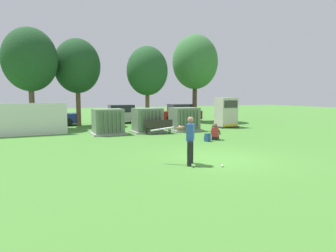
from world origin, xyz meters
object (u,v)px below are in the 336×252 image
Objects in this scene: transformer_mid_west at (147,121)px; batter at (189,138)px; parked_car_leftmost at (51,117)px; backpack at (207,137)px; transformer_west at (108,122)px; park_bench at (159,126)px; generator_enclosure at (226,113)px; transformer_mid_east at (184,120)px; seated_spectator at (215,133)px; parked_car_left_of_center at (120,115)px; parked_car_right_of_center at (179,113)px; sports_ball at (222,166)px.

batter is at bearing -101.79° from transformer_mid_west.
batter reaches higher than transformer_mid_west.
parked_car_leftmost is at bearing 102.47° from batter.
transformer_mid_west is 4.77× the size of backpack.
transformer_west is at bearing 94.21° from batter.
transformer_west is 3.22m from park_bench.
parked_car_leftmost is at bearing 151.09° from generator_enclosure.
batter reaches higher than transformer_mid_east.
transformer_mid_east is 0.91× the size of generator_enclosure.
transformer_mid_east is (5.29, -0.34, 0.00)m from transformer_west.
generator_enclosure is 13.04m from batter.
batter is 6.26m from seated_spectator.
batter reaches higher than parked_car_leftmost.
seated_spectator is 2.19× the size of backpack.
parked_car_left_of_center reaches higher than park_bench.
batter is (-4.59, -9.07, 0.19)m from transformer_mid_east.
batter reaches higher than seated_spectator.
transformer_west and parked_car_right_of_center have the same top height.
park_bench is 1.91× the size of seated_spectator.
parked_car_right_of_center reaches higher than sports_ball.
parked_car_left_of_center is (2.08, 16.55, -0.22)m from batter.
generator_enclosure is at bearing 48.73° from batter.
transformer_west is 7.76m from parked_car_leftmost.
transformer_mid_east is 4.77× the size of backpack.
parked_car_left_of_center is (0.12, 7.19, -0.04)m from transformer_mid_west.
parked_car_leftmost is at bearing 120.37° from backpack.
backpack is (-5.09, -5.47, -0.92)m from generator_enclosure.
park_bench reaches higher than sports_ball.
transformer_mid_east reaches higher than sports_ball.
transformer_mid_east is at bearing -3.67° from transformer_west.
seated_spectator is 12.16m from parked_car_right_of_center.
batter is (-2.29, -8.23, 0.44)m from park_bench.
sports_ball is 6.37m from seated_spectator.
transformer_mid_east is at bearing -71.41° from parked_car_left_of_center.
parked_car_leftmost is at bearing 125.51° from park_bench.
backpack is 0.10× the size of parked_car_leftmost.
parked_car_right_of_center is at bearing 49.54° from transformer_mid_west.
transformer_mid_west is at bearing 173.62° from transformer_mid_east.
transformer_mid_west reaches higher than sports_ball.
parked_car_left_of_center is (5.74, -0.02, 0.00)m from parked_car_leftmost.
transformer_west reaches higher than park_bench.
transformer_mid_east is 1.14× the size of park_bench.
transformer_west reaches higher than seated_spectator.
batter reaches higher than parked_car_left_of_center.
backpack is 14.20m from parked_car_leftmost.
generator_enclosure reaches higher than parked_car_left_of_center.
parked_car_left_of_center is (-2.12, 11.95, 0.38)m from seated_spectator.
park_bench is at bearing -166.03° from generator_enclosure.
transformer_west is 2.18× the size of seated_spectator.
parked_car_leftmost is (-5.62, 7.21, -0.04)m from transformer_mid_west.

